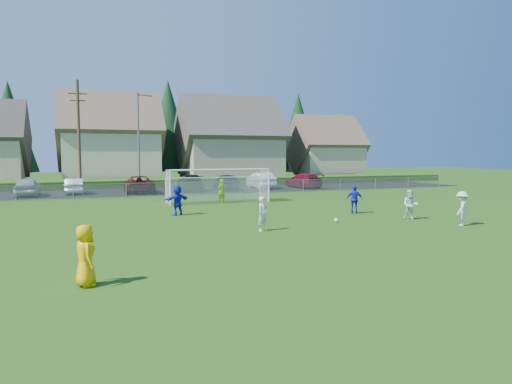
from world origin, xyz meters
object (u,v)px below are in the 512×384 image
player_white_a (263,214)px  car_g (303,181)px  car_c (139,184)px  car_f (261,180)px  goalkeeper (221,191)px  car_e (226,182)px  player_blue_b (177,200)px  player_white_b (410,205)px  car_b (74,186)px  player_white_c (462,208)px  car_d (190,183)px  soccer_goal (217,180)px  car_a (27,187)px  referee (85,256)px  player_blue_a (355,200)px  soccer_ball (336,220)px

player_white_a → car_g: size_ratio=0.31×
car_c → car_g: bearing=-176.5°
car_f → car_c: bearing=7.2°
goalkeeper → car_e: bearing=-132.8°
player_blue_b → player_white_b: bearing=128.6°
player_blue_b → car_b: 18.38m
player_white_c → car_d: 27.04m
car_b → soccer_goal: soccer_goal is taller
player_blue_b → car_f: bearing=-147.3°
player_white_a → car_c: (-3.05, 23.26, -0.02)m
player_white_c → car_a: player_white_c is taller
referee → player_blue_b: size_ratio=0.97×
car_c → player_blue_a: bearing=121.1°
referee → car_g: bearing=-48.0°
car_b → car_d: 10.44m
car_a → car_e: 17.60m
goalkeeper → referee: bearing=39.3°
player_white_b → car_d: size_ratio=0.30×
soccer_ball → car_g: (9.23, 22.34, 0.65)m
soccer_ball → car_d: size_ratio=0.04×
goalkeeper → car_b: size_ratio=0.42×
referee → car_g: size_ratio=0.32×
player_white_a → car_f: size_ratio=0.33×
player_white_c → player_blue_b: player_blue_b is taller
player_blue_b → soccer_goal: soccer_goal is taller
car_d → soccer_goal: bearing=95.2°
referee → car_d: referee is taller
player_white_b → car_a: 30.88m
car_e → soccer_ball: bearing=89.7°
player_blue_a → car_g: bearing=-69.0°
car_f → car_a: bearing=5.5°
soccer_ball → goalkeeper: goalkeeper is taller
car_f → player_white_c: bearing=93.1°
player_white_c → goalkeeper: bearing=-88.8°
car_c → player_white_a: bearing=100.3°
car_d → car_g: 11.97m
player_blue_a → car_a: player_blue_a is taller
car_b → car_e: 13.95m
car_a → soccer_goal: size_ratio=0.62×
soccer_ball → goalkeeper: size_ratio=0.13×
soccer_ball → car_f: car_f is taller
player_blue_b → goalkeeper: (4.25, 5.44, 0.00)m
car_a → car_g: 26.05m
soccer_goal → player_white_a: bearing=-96.4°
goalkeeper → soccer_goal: bearing=-99.9°
player_blue_b → player_blue_a: bearing=140.8°
player_white_c → car_g: size_ratio=0.33×
car_c → car_f: size_ratio=1.14×
referee → car_b: (-0.86, 30.73, -0.16)m
player_blue_a → car_b: bearing=-12.8°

